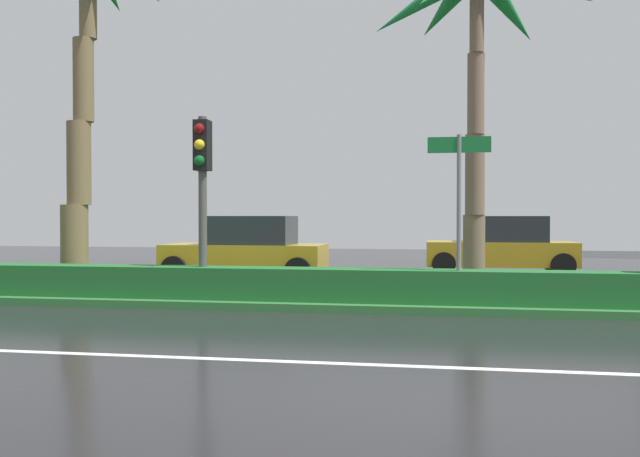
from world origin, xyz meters
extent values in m
cube|color=black|center=(0.00, 9.00, -0.05)|extent=(90.00, 42.00, 0.10)
cube|color=white|center=(0.00, 2.00, 0.00)|extent=(81.00, 0.14, 0.01)
cube|color=#2D6B33|center=(0.00, 8.00, 0.07)|extent=(85.50, 4.00, 0.15)
cube|color=#1E6028|center=(0.00, 6.60, 0.45)|extent=(76.50, 0.70, 0.60)
cylinder|color=brown|center=(-8.07, 7.93, 1.06)|extent=(0.59, 0.59, 1.81)
cylinder|color=brown|center=(-7.98, 7.98, 2.87)|extent=(0.52, 0.52, 1.81)
cylinder|color=brown|center=(-7.89, 8.03, 4.69)|extent=(0.45, 0.45, 1.81)
cylinder|color=brown|center=(0.46, 8.15, 0.95)|extent=(0.44, 0.44, 1.59)
cylinder|color=brown|center=(0.47, 8.10, 2.54)|extent=(0.38, 0.38, 1.59)
cylinder|color=brown|center=(0.48, 8.05, 4.13)|extent=(0.33, 0.33, 1.59)
cylinder|color=brown|center=(0.49, 7.99, 5.72)|extent=(0.28, 0.28, 1.59)
cone|color=#197435|center=(1.11, 8.81, 6.06)|extent=(1.83, 2.18, 1.59)
cone|color=#197435|center=(-0.05, 8.93, 6.20)|extent=(1.66, 2.33, 1.35)
cone|color=#197435|center=(-0.51, 8.12, 6.05)|extent=(2.35, 0.84, 1.62)
cylinder|color=#4C4C47|center=(-4.67, 6.64, 1.88)|extent=(0.16, 0.16, 3.46)
cube|color=black|center=(-4.67, 6.64, 3.06)|extent=(0.28, 0.32, 0.96)
sphere|color=maroon|center=(-4.67, 6.47, 3.36)|extent=(0.20, 0.20, 0.20)
sphere|color=yellow|center=(-4.67, 6.47, 3.06)|extent=(0.20, 0.20, 0.20)
sphere|color=#0F591E|center=(-4.67, 6.47, 2.76)|extent=(0.20, 0.20, 0.20)
cylinder|color=slate|center=(0.12, 6.47, 1.65)|extent=(0.08, 0.08, 3.00)
cube|color=#146B2D|center=(0.12, 6.47, 2.97)|extent=(1.10, 0.03, 0.28)
cube|color=#B28C1E|center=(-5.39, 11.95, 0.60)|extent=(4.30, 1.76, 0.72)
cube|color=#1E2328|center=(-5.24, 11.95, 1.34)|extent=(2.30, 1.58, 0.76)
cylinder|color=black|center=(-7.04, 11.05, 0.34)|extent=(0.68, 0.22, 0.68)
cylinder|color=black|center=(-7.04, 12.85, 0.34)|extent=(0.68, 0.22, 0.68)
cylinder|color=black|center=(-3.74, 11.05, 0.34)|extent=(0.68, 0.22, 0.68)
cylinder|color=black|center=(-3.74, 12.85, 0.34)|extent=(0.68, 0.22, 0.68)
cube|color=#B28C1E|center=(1.55, 15.13, 0.60)|extent=(4.30, 1.76, 0.72)
cube|color=#1E2328|center=(1.70, 15.13, 1.34)|extent=(2.30, 1.58, 0.76)
cylinder|color=black|center=(-0.10, 14.23, 0.34)|extent=(0.68, 0.22, 0.68)
cylinder|color=black|center=(-0.10, 16.03, 0.34)|extent=(0.68, 0.22, 0.68)
cylinder|color=black|center=(3.20, 14.23, 0.34)|extent=(0.68, 0.22, 0.68)
cylinder|color=black|center=(3.20, 16.03, 0.34)|extent=(0.68, 0.22, 0.68)
camera|label=1|loc=(-0.19, -5.82, 1.71)|focal=38.43mm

